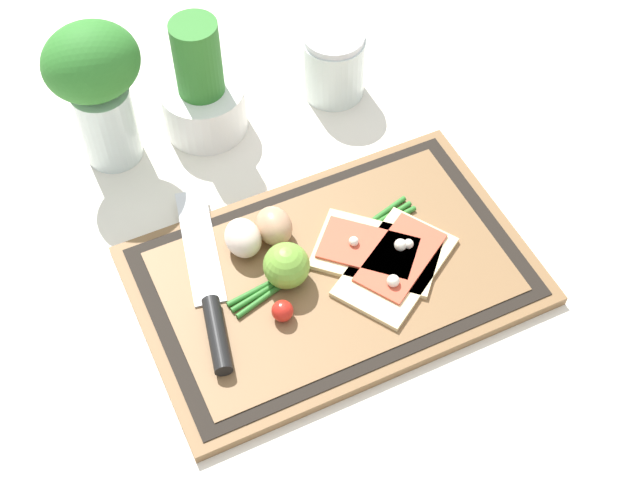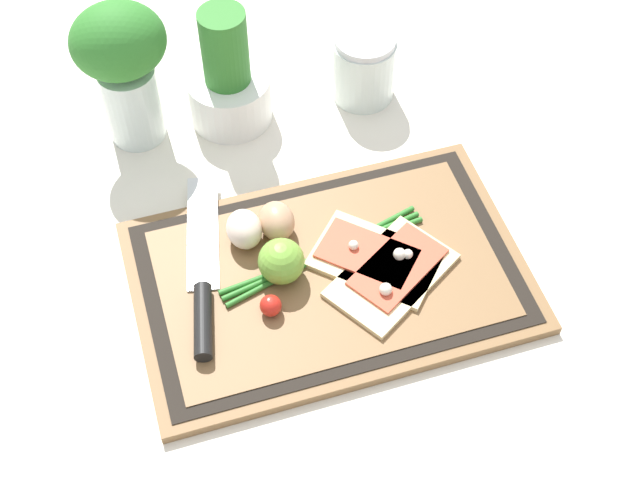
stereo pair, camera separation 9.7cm
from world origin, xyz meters
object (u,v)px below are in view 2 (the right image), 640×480
object	(u,v)px
herb_pot	(228,83)
pizza_slice_far	(374,258)
lime	(281,261)
herb_glass	(123,63)
egg_pink	(244,229)
egg_brown	(277,221)
cherry_tomato_red	(271,306)
knife	(203,292)
sauce_jar	(364,70)
pizza_slice_near	(393,273)

from	to	relation	value
herb_pot	pizza_slice_far	bearing A→B (deg)	-71.12
lime	herb_glass	distance (m)	0.35
pizza_slice_far	egg_pink	size ratio (longest dim) A/B	3.21
lime	herb_pot	size ratio (longest dim) A/B	0.31
herb_pot	egg_brown	bearing A→B (deg)	-89.08
herb_pot	cherry_tomato_red	bearing A→B (deg)	-95.76
cherry_tomato_red	herb_glass	distance (m)	0.39
egg_brown	cherry_tomato_red	distance (m)	0.12
lime	herb_pot	world-z (taller)	herb_pot
herb_glass	cherry_tomato_red	bearing A→B (deg)	-74.43
knife	sauce_jar	xyz separation A→B (m)	(0.31, 0.29, 0.02)
knife	herb_pot	world-z (taller)	herb_pot
herb_glass	egg_brown	bearing A→B (deg)	-60.26
egg_brown	herb_glass	world-z (taller)	herb_glass
cherry_tomato_red	egg_brown	bearing A→B (deg)	71.09
egg_pink	lime	world-z (taller)	lime
knife	egg_pink	distance (m)	0.10
knife	cherry_tomato_red	xyz separation A→B (m)	(0.07, -0.05, 0.01)
pizza_slice_far	lime	size ratio (longest dim) A/B	3.08
cherry_tomato_red	herb_pot	xyz separation A→B (m)	(0.04, 0.35, 0.03)
cherry_tomato_red	sauce_jar	size ratio (longest dim) A/B	0.25
lime	cherry_tomato_red	xyz separation A→B (m)	(-0.03, -0.05, -0.02)
pizza_slice_far	knife	bearing A→B (deg)	177.11
egg_brown	cherry_tomato_red	bearing A→B (deg)	-108.91
pizza_slice_far	cherry_tomato_red	size ratio (longest dim) A/B	6.65
egg_brown	herb_pot	distance (m)	0.24
pizza_slice_near	cherry_tomato_red	xyz separation A→B (m)	(-0.16, -0.01, 0.01)
pizza_slice_far	lime	world-z (taller)	lime
cherry_tomato_red	sauce_jar	bearing A→B (deg)	55.73
egg_pink	cherry_tomato_red	distance (m)	0.12
pizza_slice_far	herb_glass	size ratio (longest dim) A/B	0.81
pizza_slice_near	lime	bearing A→B (deg)	162.30
egg_pink	herb_glass	distance (m)	0.28
egg_brown	lime	world-z (taller)	lime
pizza_slice_far	herb_glass	xyz separation A→B (m)	(-0.24, 0.32, 0.11)
egg_pink	herb_pot	size ratio (longest dim) A/B	0.30
egg_pink	herb_pot	world-z (taller)	herb_pot
egg_brown	herb_glass	distance (m)	0.30
cherry_tomato_red	herb_pot	bearing A→B (deg)	84.24
cherry_tomato_red	sauce_jar	xyz separation A→B (m)	(0.23, 0.34, 0.02)
cherry_tomato_red	herb_glass	world-z (taller)	herb_glass
cherry_tomato_red	knife	bearing A→B (deg)	147.18
egg_brown	pizza_slice_far	bearing A→B (deg)	-37.03
pizza_slice_near	lime	distance (m)	0.14
pizza_slice_near	herb_pot	bearing A→B (deg)	109.55
pizza_slice_near	sauce_jar	size ratio (longest dim) A/B	1.75
cherry_tomato_red	lime	bearing A→B (deg)	60.63
egg_brown	herb_glass	bearing A→B (deg)	119.74
pizza_slice_near	cherry_tomato_red	bearing A→B (deg)	-177.70
herb_pot	herb_glass	bearing A→B (deg)	177.33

